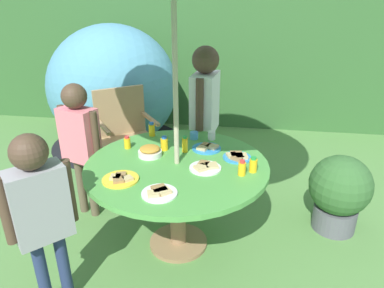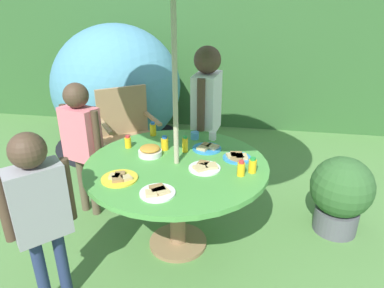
{
  "view_description": "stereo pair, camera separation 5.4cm",
  "coord_description": "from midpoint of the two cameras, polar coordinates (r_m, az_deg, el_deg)",
  "views": [
    {
      "loc": [
        0.44,
        -2.22,
        1.87
      ],
      "look_at": [
        0.09,
        0.14,
        0.83
      ],
      "focal_mm": 32.48,
      "sensor_mm": 36.0,
      "label": 1
    },
    {
      "loc": [
        0.49,
        -2.21,
        1.87
      ],
      "look_at": [
        0.09,
        0.14,
        0.83
      ],
      "focal_mm": 32.48,
      "sensor_mm": 36.0,
      "label": 2
    }
  ],
  "objects": [
    {
      "name": "juice_bottle_spot_a",
      "position": [
        2.36,
        8.71,
        -4.03
      ],
      "size": [
        0.05,
        0.05,
        0.11
      ],
      "color": "yellow",
      "rests_on": "garden_table"
    },
    {
      "name": "child_in_pink_shirt",
      "position": [
        3.07,
        -17.27,
        1.58
      ],
      "size": [
        0.39,
        0.27,
        1.21
      ],
      "rotation": [
        0.0,
        0.0,
        -0.34
      ],
      "color": "brown",
      "rests_on": "ground_plane"
    },
    {
      "name": "wooden_chair",
      "position": [
        3.66,
        -10.18,
        2.28
      ],
      "size": [
        0.7,
        0.69,
        0.99
      ],
      "rotation": [
        0.0,
        0.0,
        0.64
      ],
      "color": "tan",
      "rests_on": "ground_plane"
    },
    {
      "name": "dome_tent",
      "position": [
        4.58,
        -11.81,
        9.13
      ],
      "size": [
        2.02,
        2.02,
        1.54
      ],
      "rotation": [
        0.0,
        0.0,
        0.19
      ],
      "color": "teal",
      "rests_on": "ground_plane"
    },
    {
      "name": "snack_bowl",
      "position": [
        2.65,
        -6.33,
        -1.14
      ],
      "size": [
        0.18,
        0.18,
        0.08
      ],
      "color": "white",
      "rests_on": "garden_table"
    },
    {
      "name": "garden_table",
      "position": [
        2.59,
        -1.91,
        -5.45
      ],
      "size": [
        1.33,
        1.33,
        0.73
      ],
      "color": "#93704C",
      "rests_on": "ground_plane"
    },
    {
      "name": "plate_front_edge",
      "position": [
        2.75,
        3.06,
        -0.64
      ],
      "size": [
        0.23,
        0.23,
        0.03
      ],
      "color": "#338CD8",
      "rests_on": "garden_table"
    },
    {
      "name": "potted_plant",
      "position": [
        3.13,
        23.69,
        -7.33
      ],
      "size": [
        0.5,
        0.5,
        0.67
      ],
      "color": "#595960",
      "rests_on": "ground_plane"
    },
    {
      "name": "child_in_white_shirt",
      "position": [
        3.26,
        2.9,
        6.7
      ],
      "size": [
        0.25,
        0.48,
        1.45
      ],
      "rotation": [
        0.0,
        0.0,
        -1.69
      ],
      "color": "navy",
      "rests_on": "ground_plane"
    },
    {
      "name": "cup_near",
      "position": [
        2.93,
        1.0,
        1.41
      ],
      "size": [
        0.07,
        0.07,
        0.06
      ],
      "primitive_type": "cylinder",
      "color": "#4C99D8",
      "rests_on": "garden_table"
    },
    {
      "name": "hedge_backdrop",
      "position": [
        5.39,
        4.78,
        14.29
      ],
      "size": [
        9.0,
        0.7,
        2.01
      ],
      "primitive_type": "cube",
      "color": "#33602D",
      "rests_on": "ground_plane"
    },
    {
      "name": "juice_bottle_far_left",
      "position": [
        2.68,
        -0.56,
        -0.07
      ],
      "size": [
        0.04,
        0.04,
        0.13
      ],
      "color": "yellow",
      "rests_on": "garden_table"
    },
    {
      "name": "juice_bottle_center_back",
      "position": [
        2.8,
        -9.93,
        0.33
      ],
      "size": [
        0.05,
        0.05,
        0.1
      ],
      "color": "yellow",
      "rests_on": "garden_table"
    },
    {
      "name": "plate_far_right",
      "position": [
        2.61,
        7.99,
        -2.14
      ],
      "size": [
        0.21,
        0.21,
        0.03
      ],
      "color": "#338CD8",
      "rests_on": "garden_table"
    },
    {
      "name": "plate_mid_right",
      "position": [
        2.35,
        -11.19,
        -5.49
      ],
      "size": [
        0.24,
        0.24,
        0.03
      ],
      "color": "yellow",
      "rests_on": "garden_table"
    },
    {
      "name": "child_in_grey_shirt",
      "position": [
        2.2,
        -23.28,
        -8.82
      ],
      "size": [
        0.34,
        0.34,
        1.19
      ],
      "rotation": [
        0.0,
        0.0,
        0.8
      ],
      "color": "navy",
      "rests_on": "ground_plane"
    },
    {
      "name": "cup_far",
      "position": [
        2.92,
        3.92,
        1.38
      ],
      "size": [
        0.06,
        0.06,
        0.07
      ],
      "primitive_type": "cylinder",
      "color": "white",
      "rests_on": "garden_table"
    },
    {
      "name": "juice_bottle_back_edge",
      "position": [
        2.73,
        -3.95,
        0.1
      ],
      "size": [
        0.06,
        0.06,
        0.11
      ],
      "color": "yellow",
      "rests_on": "garden_table"
    },
    {
      "name": "ground_plane",
      "position": [
        2.94,
        -1.74,
        -16.13
      ],
      "size": [
        10.0,
        10.0,
        0.02
      ],
      "primitive_type": "cube",
      "color": "#548442"
    },
    {
      "name": "plate_mid_left",
      "position": [
        2.44,
        2.74,
        -3.84
      ],
      "size": [
        0.23,
        0.23,
        0.03
      ],
      "color": "white",
      "rests_on": "garden_table"
    },
    {
      "name": "juice_bottle_near_right",
      "position": [
        2.42,
        10.53,
        -3.5
      ],
      "size": [
        0.06,
        0.06,
        0.11
      ],
      "color": "yellow",
      "rests_on": "garden_table"
    },
    {
      "name": "juice_bottle_near_left",
      "position": [
        3.01,
        -5.92,
        2.43
      ],
      "size": [
        0.05,
        0.05,
        0.12
      ],
      "color": "yellow",
      "rests_on": "garden_table"
    },
    {
      "name": "plate_center_front",
      "position": [
        2.16,
        -4.99,
        -7.86
      ],
      "size": [
        0.22,
        0.22,
        0.03
      ],
      "color": "white",
      "rests_on": "garden_table"
    }
  ]
}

